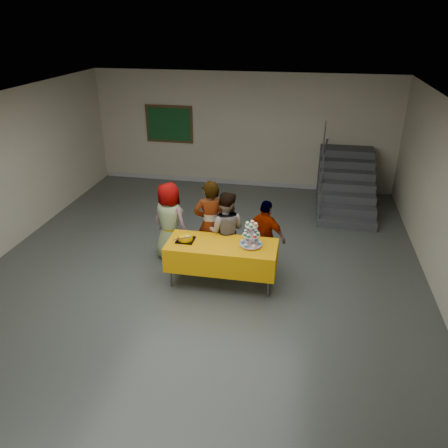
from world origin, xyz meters
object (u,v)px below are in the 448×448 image
(schoolchild_c, at_px, (225,231))
(schoolchild_d, at_px, (265,236))
(cupcake_stand, at_px, (251,236))
(staircase, at_px, (345,185))
(noticeboard, at_px, (169,124))
(schoolchild_b, at_px, (211,224))
(bear_cake, at_px, (185,237))
(schoolchild_a, at_px, (170,222))
(bake_table, at_px, (222,255))

(schoolchild_c, distance_m, schoolchild_d, 0.73)
(cupcake_stand, distance_m, staircase, 4.46)
(schoolchild_d, distance_m, noticeboard, 5.39)
(schoolchild_c, relative_size, schoolchild_d, 1.10)
(schoolchild_b, bearing_deg, bear_cake, 45.39)
(cupcake_stand, distance_m, schoolchild_d, 0.67)
(bear_cake, distance_m, schoolchild_a, 0.84)
(staircase, bearing_deg, bear_cake, -125.60)
(bake_table, bearing_deg, schoolchild_b, 119.00)
(bear_cake, xyz_separation_m, schoolchild_c, (0.60, 0.54, -0.08))
(schoolchild_b, xyz_separation_m, schoolchild_d, (1.00, 0.04, -0.16))
(staircase, bearing_deg, bake_table, -119.19)
(cupcake_stand, height_order, noticeboard, noticeboard)
(schoolchild_a, height_order, schoolchild_b, schoolchild_b)
(bake_table, bearing_deg, staircase, 60.81)
(bake_table, bearing_deg, bear_cake, 179.27)
(schoolchild_c, bearing_deg, bake_table, 93.14)
(bake_table, xyz_separation_m, schoolchild_a, (-1.13, 0.68, 0.21))
(bake_table, relative_size, cupcake_stand, 4.22)
(bear_cake, height_order, staircase, staircase)
(schoolchild_b, bearing_deg, schoolchild_c, 158.65)
(bear_cake, bearing_deg, bake_table, -0.73)
(cupcake_stand, relative_size, schoolchild_b, 0.27)
(bear_cake, xyz_separation_m, staircase, (2.92, 4.08, -0.34))
(schoolchild_b, height_order, staircase, staircase)
(schoolchild_a, bearing_deg, bear_cake, 147.30)
(schoolchild_a, relative_size, staircase, 0.64)
(schoolchild_a, xyz_separation_m, noticeboard, (-1.29, 4.25, 0.83))
(bake_table, relative_size, schoolchild_c, 1.26)
(schoolchild_b, relative_size, schoolchild_d, 1.24)
(schoolchild_a, bearing_deg, staircase, -114.03)
(bake_table, relative_size, noticeboard, 1.45)
(cupcake_stand, height_order, schoolchild_a, schoolchild_a)
(schoolchild_b, distance_m, schoolchild_d, 1.01)
(bake_table, xyz_separation_m, cupcake_stand, (0.49, 0.03, 0.39))
(schoolchild_c, bearing_deg, staircase, -124.19)
(schoolchild_d, bearing_deg, noticeboard, -29.63)
(staircase, bearing_deg, schoolchild_a, -135.06)
(bake_table, xyz_separation_m, schoolchild_d, (0.68, 0.61, 0.12))
(bake_table, bearing_deg, schoolchild_c, 94.10)
(schoolchild_b, relative_size, noticeboard, 1.29)
(cupcake_stand, height_order, schoolchild_d, schoolchild_d)
(cupcake_stand, relative_size, noticeboard, 0.34)
(cupcake_stand, relative_size, bear_cake, 1.24)
(schoolchild_a, distance_m, schoolchild_b, 0.82)
(bear_cake, bearing_deg, staircase, 54.40)
(schoolchild_c, bearing_deg, cupcake_stand, 135.11)
(schoolchild_b, distance_m, staircase, 4.39)
(bear_cake, bearing_deg, schoolchild_b, 60.55)
(schoolchild_a, distance_m, noticeboard, 4.51)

